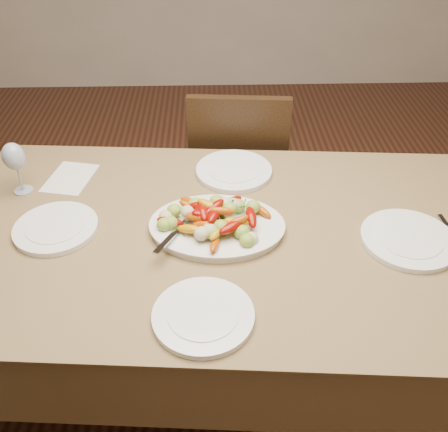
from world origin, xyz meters
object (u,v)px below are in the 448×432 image
wine_glass (17,167)px  plate_right (408,240)px  dining_table (224,310)px  plate_near (203,316)px  plate_left (56,228)px  serving_platter (217,228)px  plate_far (234,171)px  chair_far (238,173)px

wine_glass → plate_right: bearing=-13.8°
dining_table → plate_near: size_ratio=6.77×
plate_left → plate_near: bearing=-38.7°
serving_platter → plate_far: size_ratio=1.48×
serving_platter → plate_far: bearing=78.4°
dining_table → wine_glass: (-0.71, 0.25, 0.48)m
serving_platter → plate_left: 0.52m
plate_far → chair_far: bearing=84.1°
dining_table → plate_far: 0.52m
serving_platter → plate_near: (-0.04, -0.36, -0.00)m
chair_far → plate_far: 0.53m
plate_right → chair_far: bearing=119.5°
plate_left → plate_near: 0.61m
chair_far → serving_platter: (-0.12, -0.78, 0.30)m
plate_right → plate_far: same height
plate_right → plate_near: 0.70m
dining_table → plate_far: (0.05, 0.34, 0.39)m
plate_right → plate_far: (-0.53, 0.41, 0.00)m
chair_far → plate_near: size_ratio=3.50×
chair_far → plate_left: 1.03m
chair_far → wine_glass: 1.04m
dining_table → wine_glass: 0.89m
plate_right → dining_table: bearing=173.1°
serving_platter → dining_table: bearing=-9.4°
serving_platter → plate_near: serving_platter is taller
dining_table → plate_left: size_ratio=6.87×
chair_far → plate_near: bearing=86.7°
dining_table → plate_far: size_ratio=6.46×
chair_far → plate_far: size_ratio=3.33×
dining_table → chair_far: bearing=83.2°
dining_table → chair_far: (0.09, 0.78, 0.10)m
plate_right → wine_glass: bearing=166.2°
plate_left → plate_right: same height
chair_far → dining_table: bearing=87.8°
chair_far → plate_far: (-0.05, -0.44, 0.29)m
plate_left → dining_table: bearing=-2.2°
plate_near → serving_platter: bearing=83.2°
chair_far → plate_far: bearing=88.7°
dining_table → plate_near: 0.53m
wine_glass → plate_far: bearing=7.2°
plate_left → plate_far: size_ratio=0.94×
dining_table → plate_near: plate_near is taller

